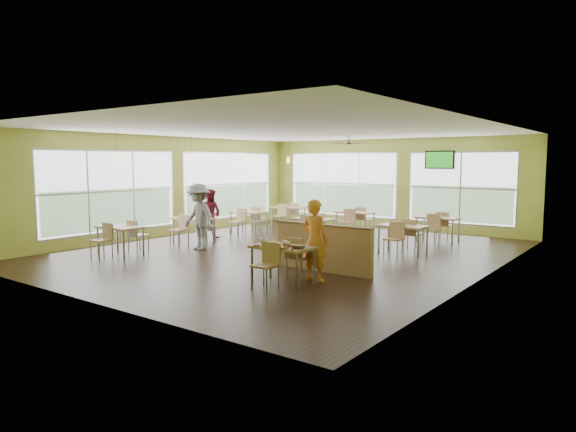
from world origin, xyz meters
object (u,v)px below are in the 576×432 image
object	(u,v)px
man_plaid	(315,240)
main_table	(283,252)
half_wall_divider	(323,248)
food_basket	(298,246)

from	to	relation	value
man_plaid	main_table	bearing A→B (deg)	63.98
main_table	half_wall_divider	size ratio (longest dim) A/B	0.63
main_table	man_plaid	bearing A→B (deg)	61.64
half_wall_divider	food_basket	size ratio (longest dim) A/B	8.75
half_wall_divider	man_plaid	bearing A→B (deg)	-68.10
half_wall_divider	main_table	bearing A→B (deg)	-90.00
half_wall_divider	man_plaid	world-z (taller)	man_plaid
main_table	food_basket	world-z (taller)	main_table
main_table	half_wall_divider	xyz separation A→B (m)	(0.00, 1.45, -0.11)
half_wall_divider	man_plaid	distance (m)	0.94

